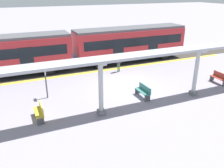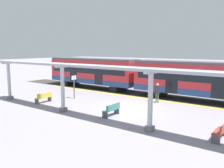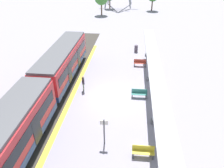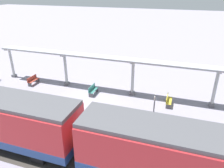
{
  "view_description": "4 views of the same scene",
  "coord_description": "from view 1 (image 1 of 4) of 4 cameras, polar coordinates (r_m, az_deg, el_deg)",
  "views": [
    {
      "loc": [
        15.64,
        -7.91,
        7.18
      ],
      "look_at": [
        1.73,
        -1.84,
        1.0
      ],
      "focal_mm": 38.1,
      "sensor_mm": 36.0,
      "label": 1
    },
    {
      "loc": [
        15.17,
        9.5,
        4.58
      ],
      "look_at": [
        -0.15,
        -1.8,
        1.72
      ],
      "focal_mm": 37.9,
      "sensor_mm": 36.0,
      "label": 2
    },
    {
      "loc": [
        1.64,
        -16.98,
        11.58
      ],
      "look_at": [
        -0.06,
        0.31,
        1.27
      ],
      "focal_mm": 34.09,
      "sensor_mm": 36.0,
      "label": 3
    },
    {
      "loc": [
        -14.72,
        -7.59,
        9.64
      ],
      "look_at": [
        1.15,
        -2.24,
        2.03
      ],
      "focal_mm": 35.01,
      "sensor_mm": 36.0,
      "label": 4
    }
  ],
  "objects": [
    {
      "name": "canopy_pillar_third",
      "position": [
        17.5,
        19.48,
        2.63
      ],
      "size": [
        1.1,
        0.44,
        3.37
      ],
      "color": "slate",
      "rests_on": "ground"
    },
    {
      "name": "ground_plane",
      "position": [
        18.94,
        3.02,
        -0.16
      ],
      "size": [
        176.0,
        176.0,
        0.0
      ],
      "primitive_type": "plane",
      "color": "gray"
    },
    {
      "name": "platform_info_sign",
      "position": [
        16.8,
        -15.61,
        0.91
      ],
      "size": [
        0.56,
        0.1,
        2.2
      ],
      "color": "#4C4C51",
      "rests_on": "ground"
    },
    {
      "name": "bench_mid_platform",
      "position": [
        16.79,
        7.54,
        -1.72
      ],
      "size": [
        1.5,
        0.44,
        0.86
      ],
      "color": "#35796F",
      "rests_on": "ground"
    },
    {
      "name": "trackbed",
      "position": [
        23.91,
        -3.13,
        4.65
      ],
      "size": [
        3.2,
        39.52,
        0.01
      ],
      "primitive_type": "cube",
      "color": "#38332D",
      "rests_on": "ground"
    },
    {
      "name": "tactile_edge_strip",
      "position": [
        22.29,
        -1.47,
        3.36
      ],
      "size": [
        0.46,
        27.52,
        0.01
      ],
      "primitive_type": "cube",
      "color": "gold",
      "rests_on": "ground"
    },
    {
      "name": "canopy_beam",
      "position": [
        14.79,
        9.67,
        7.23
      ],
      "size": [
        1.2,
        21.81,
        0.16
      ],
      "primitive_type": "cube",
      "color": "#A8AAB2",
      "rests_on": "canopy_pillar_nearest"
    },
    {
      "name": "train_far_carriage",
      "position": [
        24.81,
        4.39,
        9.62
      ],
      "size": [
        2.65,
        11.62,
        3.48
      ],
      "color": "red",
      "rests_on": "ground"
    },
    {
      "name": "canopy_pillar_second",
      "position": [
        13.88,
        -2.7,
        -1.08
      ],
      "size": [
        1.1,
        0.44,
        3.37
      ],
      "color": "slate",
      "rests_on": "ground"
    },
    {
      "name": "bench_near_end",
      "position": [
        20.95,
        24.36,
        1.35
      ],
      "size": [
        1.51,
        0.46,
        0.86
      ],
      "color": "#A13B2C",
      "rests_on": "ground"
    },
    {
      "name": "passenger_waiting_near_edge",
      "position": [
        21.5,
        1.62,
        5.56
      ],
      "size": [
        0.35,
        0.52,
        1.67
      ],
      "color": "#526F49",
      "rests_on": "ground"
    },
    {
      "name": "bench_far_end",
      "position": [
        14.58,
        -16.96,
        -6.43
      ],
      "size": [
        1.5,
        0.45,
        0.86
      ],
      "color": "gold",
      "rests_on": "ground"
    },
    {
      "name": "train_near_carriage",
      "position": [
        22.07,
        -25.11,
        6.01
      ],
      "size": [
        2.65,
        11.62,
        3.48
      ],
      "color": "red",
      "rests_on": "ground"
    }
  ]
}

